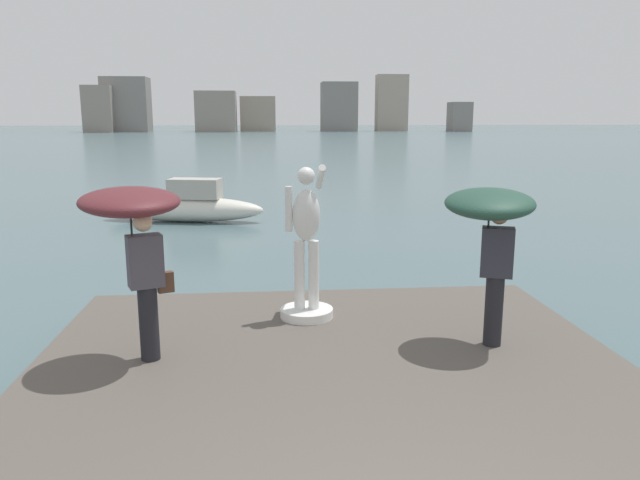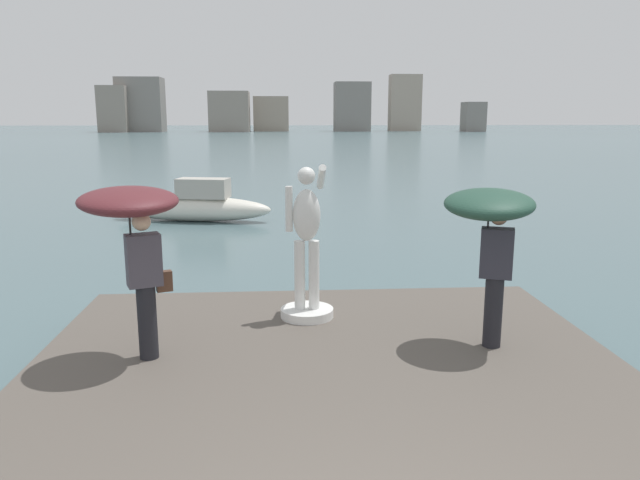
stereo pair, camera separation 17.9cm
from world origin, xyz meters
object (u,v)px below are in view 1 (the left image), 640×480
statue_white_figure (306,257)px  onlooker_left (134,222)px  onlooker_right (491,220)px  boat_near (186,206)px

statue_white_figure → onlooker_left: 2.54m
statue_white_figure → onlooker_right: size_ratio=1.09×
boat_near → onlooker_right: bearing=-66.2°
statue_white_figure → onlooker_right: (2.15, -1.20, 0.69)m
onlooker_right → boat_near: (-5.18, 11.73, -1.48)m
onlooker_left → onlooker_right: bearing=2.1°
onlooker_left → onlooker_right: (4.16, 0.15, -0.06)m
onlooker_left → boat_near: bearing=94.9°
onlooker_right → boat_near: onlooker_right is taller
boat_near → statue_white_figure: bearing=-73.9°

